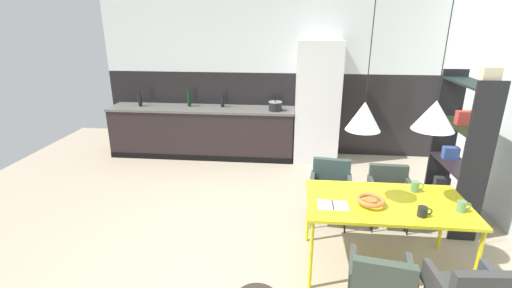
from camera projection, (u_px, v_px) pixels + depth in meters
ground_plane at (253, 260)px, 3.80m from camera, size 8.93×8.93×0.00m
back_wall_splashback_dark at (272, 113)px, 6.73m from camera, size 6.09×0.12×1.49m
back_wall_panel_upper at (274, 29)px, 6.24m from camera, size 6.09×0.12×1.49m
kitchen_counter at (202, 132)px, 6.60m from camera, size 3.32×0.63×0.90m
refrigerator_column at (317, 102)px, 6.22m from camera, size 0.75×0.60×2.08m
dining_table at (386, 206)px, 3.48m from camera, size 1.52×0.85×0.74m
armchair_facing_counter at (331, 183)px, 4.41m from camera, size 0.54×0.52×0.77m
armchair_near_window at (381, 279)px, 2.82m from camera, size 0.55×0.54×0.73m
armchair_by_stool at (389, 188)px, 4.37m from camera, size 0.50×0.49×0.71m
fruit_bowl at (371, 201)px, 3.38m from camera, size 0.26×0.26×0.07m
open_book at (333, 205)px, 3.38m from camera, size 0.28×0.19×0.02m
mug_short_terracotta at (423, 212)px, 3.19m from camera, size 0.13×0.09×0.09m
mug_glass_clear at (462, 206)px, 3.26m from camera, size 0.13×0.08×0.10m
mug_tall_blue at (415, 187)px, 3.64m from camera, size 0.13×0.08×0.11m
cooking_pot at (275, 106)px, 6.22m from camera, size 0.23×0.23×0.18m
bottle_oil_tall at (140, 100)px, 6.53m from camera, size 0.07×0.07×0.26m
bottle_wine_green at (189, 99)px, 6.51m from camera, size 0.07×0.07×0.30m
bottle_spice_small at (222, 101)px, 6.47m from camera, size 0.07×0.07×0.25m
open_shelf_unit at (459, 147)px, 4.26m from camera, size 0.30×0.91×1.94m
pendant_lamp_over_table_near at (364, 116)px, 3.17m from camera, size 0.31×0.31×1.46m
pendant_lamp_over_table_far at (435, 115)px, 3.15m from camera, size 0.36×0.36×1.45m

